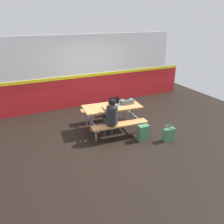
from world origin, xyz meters
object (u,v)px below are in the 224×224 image
at_px(backpack_dark, 109,109).
at_px(satchel_spare, 143,133).
at_px(student_nearer, 111,115).
at_px(tote_bag_bright, 169,134).
at_px(picnic_table_main, 112,111).
at_px(laptop_silver, 115,104).
at_px(toolbox_grey, 127,102).

xyz_separation_m(backpack_dark, satchel_spare, (0.13, -1.95, 0.00)).
xyz_separation_m(student_nearer, backpack_dark, (0.64, 1.52, -0.49)).
bearing_deg(tote_bag_bright, picnic_table_main, 130.58).
bearing_deg(tote_bag_bright, laptop_silver, 127.13).
height_order(picnic_table_main, toolbox_grey, toolbox_grey).
bearing_deg(tote_bag_bright, satchel_spare, 152.22).
relative_size(picnic_table_main, toolbox_grey, 4.31).
bearing_deg(laptop_silver, backpack_dark, 75.13).
xyz_separation_m(picnic_table_main, backpack_dark, (0.36, 0.98, -0.36)).
xyz_separation_m(picnic_table_main, tote_bag_bright, (1.10, -1.29, -0.38)).
bearing_deg(tote_bag_bright, student_nearer, 151.35).
xyz_separation_m(picnic_table_main, student_nearer, (-0.28, -0.53, 0.13)).
distance_m(picnic_table_main, student_nearer, 0.62).
bearing_deg(backpack_dark, picnic_table_main, -110.13).
relative_size(toolbox_grey, satchel_spare, 0.91).
xyz_separation_m(student_nearer, laptop_silver, (0.38, 0.56, 0.08)).
distance_m(toolbox_grey, tote_bag_bright, 1.53).
xyz_separation_m(toolbox_grey, satchel_spare, (0.02, -0.93, -0.60)).
bearing_deg(toolbox_grey, laptop_silver, 169.21).
relative_size(tote_bag_bright, satchel_spare, 0.98).
xyz_separation_m(picnic_table_main, laptop_silver, (0.11, 0.03, 0.21)).
bearing_deg(laptop_silver, toolbox_grey, -10.79).
bearing_deg(backpack_dark, toolbox_grey, -84.07).
height_order(toolbox_grey, backpack_dark, toolbox_grey).
bearing_deg(picnic_table_main, backpack_dark, 69.87).
relative_size(backpack_dark, tote_bag_bright, 1.02).
distance_m(laptop_silver, toolbox_grey, 0.37).
bearing_deg(student_nearer, picnic_table_main, 62.70).
height_order(backpack_dark, tote_bag_bright, backpack_dark).
bearing_deg(satchel_spare, backpack_dark, 93.78).
distance_m(picnic_table_main, laptop_silver, 0.24).
relative_size(toolbox_grey, backpack_dark, 0.91).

